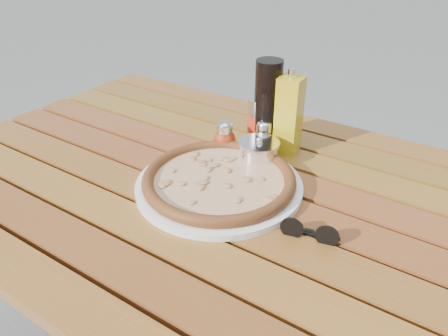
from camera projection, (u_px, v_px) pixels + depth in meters
The scene contains 10 objects.
table at pixel (219, 211), 1.00m from camera, with size 1.40×0.90×0.75m.
plate at pixel (219, 185), 0.94m from camera, with size 0.36×0.36×0.01m, color white.
pizza at pixel (219, 179), 0.93m from camera, with size 0.44×0.44×0.03m.
pepper_shaker at pixel (225, 137), 1.07m from camera, with size 0.07×0.07×0.08m.
oregano_shaker at pixel (264, 136), 1.08m from camera, with size 0.07×0.07×0.08m.
dark_bottle at pixel (268, 104), 1.07m from camera, with size 0.07×0.07×0.22m, color black.
soda_can at pixel (261, 121), 1.11m from camera, with size 0.08×0.08×0.12m.
olive_oil_cruet at pixel (289, 115), 1.05m from camera, with size 0.06×0.06×0.21m.
parmesan_tin at pixel (259, 153), 1.02m from camera, with size 0.10×0.10×0.07m.
sunglasses at pixel (309, 232), 0.79m from camera, with size 0.11×0.05×0.04m.
Camera 1 is at (0.46, -0.67, 1.27)m, focal length 35.00 mm.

